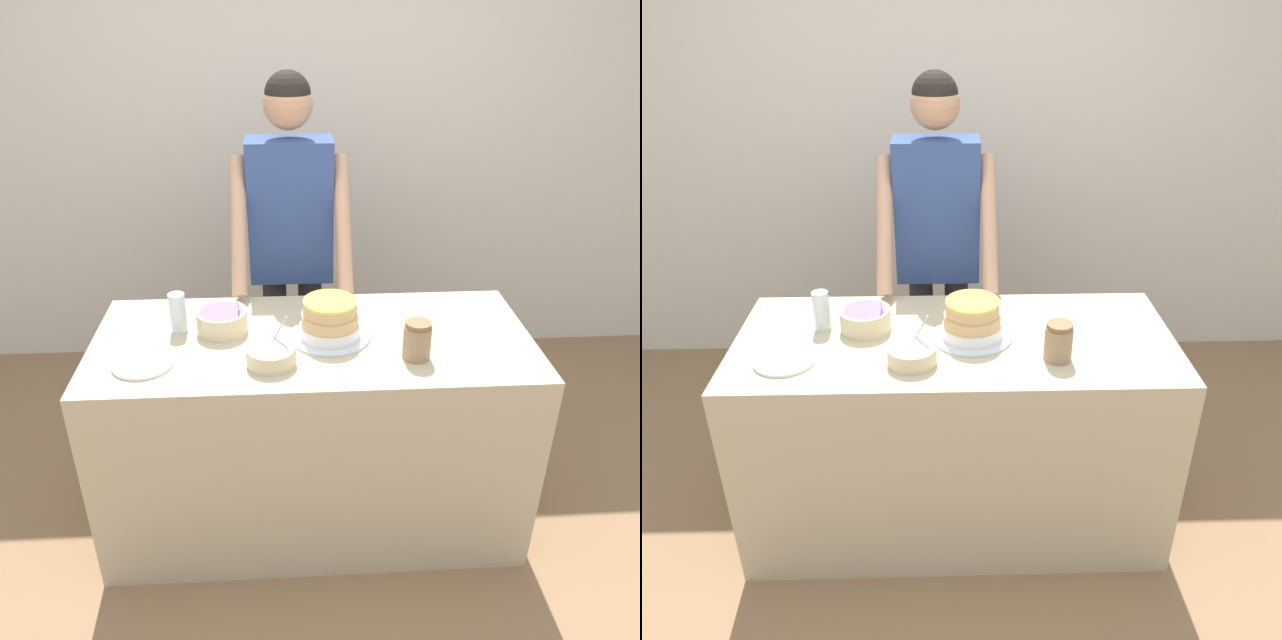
{
  "view_description": "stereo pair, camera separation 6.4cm",
  "coord_description": "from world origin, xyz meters",
  "views": [
    {
      "loc": [
        -0.1,
        -1.7,
        2.07
      ],
      "look_at": [
        0.03,
        0.33,
        0.98
      ],
      "focal_mm": 35.0,
      "sensor_mm": 36.0,
      "label": 1
    },
    {
      "loc": [
        -0.03,
        -1.71,
        2.07
      ],
      "look_at": [
        0.03,
        0.33,
        0.98
      ],
      "focal_mm": 35.0,
      "sensor_mm": 36.0,
      "label": 2
    }
  ],
  "objects": [
    {
      "name": "ground_plane",
      "position": [
        0.0,
        0.0,
        0.0
      ],
      "size": [
        14.0,
        14.0,
        0.0
      ],
      "primitive_type": "plane",
      "color": "#93704C"
    },
    {
      "name": "wall_back",
      "position": [
        0.0,
        1.84,
        1.3
      ],
      "size": [
        10.0,
        0.05,
        2.6
      ],
      "color": "silver",
      "rests_on": "ground_plane"
    },
    {
      "name": "counter",
      "position": [
        0.0,
        0.37,
        0.44
      ],
      "size": [
        1.68,
        0.74,
        0.89
      ],
      "color": "#C6B793",
      "rests_on": "ground_plane"
    },
    {
      "name": "person_baker",
      "position": [
        -0.07,
        1.02,
        1.09
      ],
      "size": [
        0.52,
        0.48,
        1.77
      ],
      "color": "#2D2D38",
      "rests_on": "ground_plane"
    },
    {
      "name": "cake",
      "position": [
        0.07,
        0.37,
        0.96
      ],
      "size": [
        0.31,
        0.31,
        0.16
      ],
      "color": "silver",
      "rests_on": "counter"
    },
    {
      "name": "frosting_bowl_purple",
      "position": [
        -0.35,
        0.44,
        0.93
      ],
      "size": [
        0.2,
        0.2,
        0.14
      ],
      "color": "beige",
      "rests_on": "counter"
    },
    {
      "name": "frosting_bowl_pink",
      "position": [
        -0.16,
        0.19,
        0.92
      ],
      "size": [
        0.18,
        0.18,
        0.17
      ],
      "color": "beige",
      "rests_on": "counter"
    },
    {
      "name": "drinking_glass",
      "position": [
        -0.51,
        0.45,
        0.96
      ],
      "size": [
        0.06,
        0.06,
        0.16
      ],
      "color": "silver",
      "rests_on": "counter"
    },
    {
      "name": "ceramic_plate",
      "position": [
        -0.61,
        0.21,
        0.89
      ],
      "size": [
        0.22,
        0.22,
        0.01
      ],
      "color": "white",
      "rests_on": "counter"
    },
    {
      "name": "stoneware_jar",
      "position": [
        0.37,
        0.2,
        0.96
      ],
      "size": [
        0.1,
        0.1,
        0.14
      ],
      "color": "#9E7F5B",
      "rests_on": "counter"
    }
  ]
}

